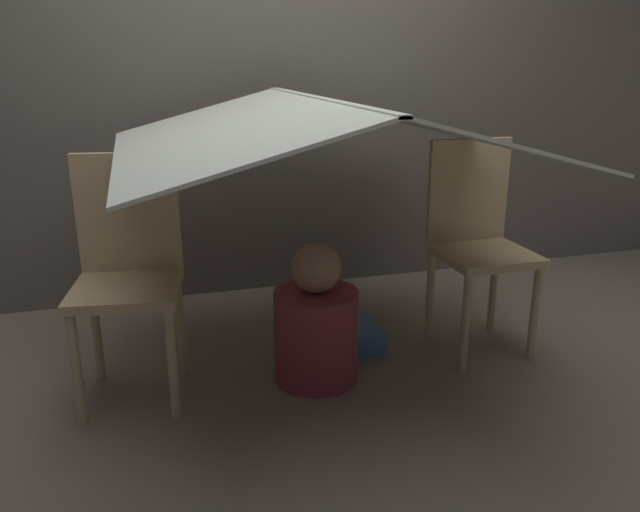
{
  "coord_description": "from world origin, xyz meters",
  "views": [
    {
      "loc": [
        -0.68,
        -2.12,
        1.28
      ],
      "look_at": [
        0.0,
        0.16,
        0.51
      ],
      "focal_mm": 35.0,
      "sensor_mm": 36.0,
      "label": 1
    }
  ],
  "objects": [
    {
      "name": "ground_plane",
      "position": [
        0.0,
        0.0,
        0.0
      ],
      "size": [
        8.8,
        8.8,
        0.0
      ],
      "primitive_type": "plane",
      "color": "gray"
    },
    {
      "name": "sheet_canopy",
      "position": [
        0.0,
        0.16,
        1.03
      ],
      "size": [
        1.51,
        1.56,
        0.21
      ],
      "color": "silver"
    },
    {
      "name": "chair_right",
      "position": [
        0.75,
        0.24,
        0.51
      ],
      "size": [
        0.39,
        0.39,
        0.93
      ],
      "rotation": [
        0.0,
        0.0,
        -0.0
      ],
      "color": "#D1B27F",
      "rests_on": "ground_plane"
    },
    {
      "name": "chair_left",
      "position": [
        -0.74,
        0.24,
        0.51
      ],
      "size": [
        0.45,
        0.45,
        0.93
      ],
      "rotation": [
        0.0,
        0.0,
        -0.16
      ],
      "color": "#D1B27F",
      "rests_on": "ground_plane"
    },
    {
      "name": "person_front",
      "position": [
        -0.03,
        0.11,
        0.24
      ],
      "size": [
        0.34,
        0.34,
        0.58
      ],
      "color": "maroon",
      "rests_on": "ground_plane"
    },
    {
      "name": "floor_cushion",
      "position": [
        0.14,
        0.36,
        0.05
      ],
      "size": [
        0.37,
        0.3,
        0.1
      ],
      "color": "#4C7FB2",
      "rests_on": "ground_plane"
    },
    {
      "name": "wall_back",
      "position": [
        0.0,
        1.24,
        1.25
      ],
      "size": [
        7.0,
        0.05,
        2.5
      ],
      "color": "#6B6056",
      "rests_on": "ground_plane"
    }
  ]
}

